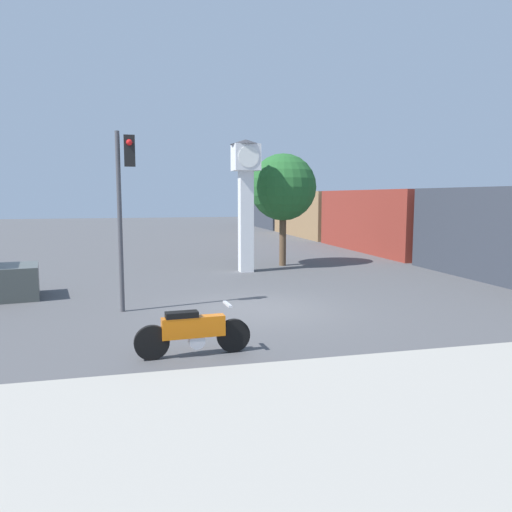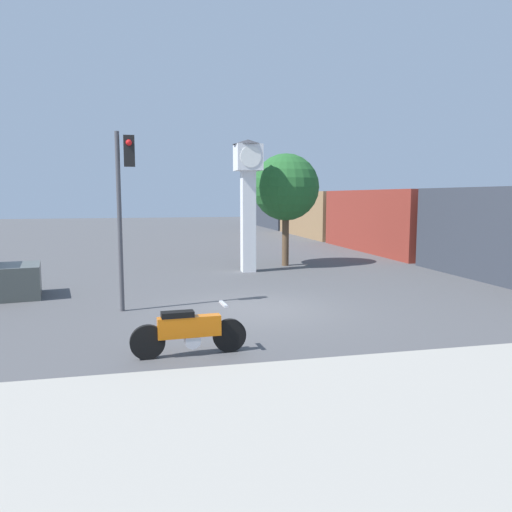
{
  "view_description": "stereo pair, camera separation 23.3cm",
  "coord_description": "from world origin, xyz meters",
  "px_view_note": "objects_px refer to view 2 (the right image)",
  "views": [
    {
      "loc": [
        -3.28,
        -12.9,
        3.07
      ],
      "look_at": [
        0.22,
        1.18,
        1.32
      ],
      "focal_mm": 35.0,
      "sensor_mm": 36.0,
      "label": 1
    },
    {
      "loc": [
        -3.05,
        -12.96,
        3.07
      ],
      "look_at": [
        0.22,
        1.18,
        1.32
      ],
      "focal_mm": 35.0,
      "sensor_mm": 36.0,
      "label": 2
    }
  ],
  "objects_px": {
    "clock_tower": "(248,186)",
    "freight_train": "(344,217)",
    "traffic_light": "(124,190)",
    "street_tree": "(286,188)",
    "motorcycle": "(189,331)"
  },
  "relations": [
    {
      "from": "clock_tower",
      "to": "freight_train",
      "type": "bearing_deg",
      "value": 51.76
    },
    {
      "from": "traffic_light",
      "to": "street_tree",
      "type": "bearing_deg",
      "value": 48.55
    },
    {
      "from": "motorcycle",
      "to": "traffic_light",
      "type": "bearing_deg",
      "value": 103.07
    },
    {
      "from": "clock_tower",
      "to": "street_tree",
      "type": "height_order",
      "value": "clock_tower"
    },
    {
      "from": "freight_train",
      "to": "traffic_light",
      "type": "xyz_separation_m",
      "value": [
        -13.68,
        -17.6,
        1.53
      ]
    },
    {
      "from": "motorcycle",
      "to": "clock_tower",
      "type": "height_order",
      "value": "clock_tower"
    },
    {
      "from": "freight_train",
      "to": "motorcycle",
      "type": "bearing_deg",
      "value": -119.69
    },
    {
      "from": "clock_tower",
      "to": "freight_train",
      "type": "distance_m",
      "value": 14.71
    },
    {
      "from": "traffic_light",
      "to": "street_tree",
      "type": "relative_size",
      "value": 0.96
    },
    {
      "from": "motorcycle",
      "to": "freight_train",
      "type": "bearing_deg",
      "value": 56.65
    },
    {
      "from": "clock_tower",
      "to": "freight_train",
      "type": "height_order",
      "value": "clock_tower"
    },
    {
      "from": "motorcycle",
      "to": "clock_tower",
      "type": "bearing_deg",
      "value": 68.17
    },
    {
      "from": "freight_train",
      "to": "street_tree",
      "type": "xyz_separation_m",
      "value": [
        -7.05,
        -10.1,
        1.74
      ]
    },
    {
      "from": "motorcycle",
      "to": "traffic_light",
      "type": "height_order",
      "value": "traffic_light"
    },
    {
      "from": "traffic_light",
      "to": "motorcycle",
      "type": "bearing_deg",
      "value": -73.28
    }
  ]
}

